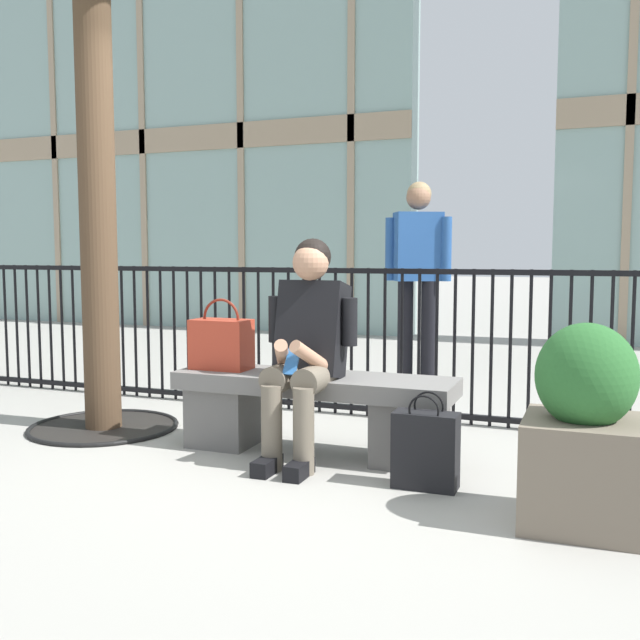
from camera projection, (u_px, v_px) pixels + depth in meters
The scene contains 9 objects.
ground_plane at pixel (314, 453), 4.11m from camera, with size 60.00×60.00×0.00m, color #9E9B93.
stone_bench at pixel (314, 406), 4.08m from camera, with size 1.60×0.44×0.45m.
seated_person_with_phone at pixel (306, 342), 3.93m from camera, with size 0.52×0.66×1.21m.
handbag_on_bench at pixel (221, 343), 4.25m from camera, with size 0.34×0.20×0.42m.
shopping_bag at pixel (426, 449), 3.49m from camera, with size 0.31×0.15×0.46m.
bystander_at_railing at pixel (418, 269), 5.96m from camera, with size 0.55×0.37×1.71m.
plaza_railing at pixel (368, 342), 5.00m from camera, with size 9.36×0.04×1.03m.
planter at pixel (584, 433), 2.99m from camera, with size 0.48×0.48×0.85m.
building_facade_left at pixel (148, 29), 10.98m from camera, with size 8.34×0.43×9.00m.
Camera 1 is at (1.50, -3.73, 1.14)m, focal length 40.67 mm.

